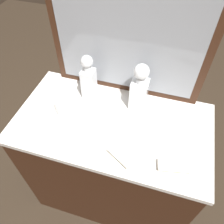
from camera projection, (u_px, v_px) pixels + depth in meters
ground_plane at (112, 189)px, 1.86m from camera, size 6.00×6.00×0.00m
dresser at (112, 163)px, 1.52m from camera, size 1.04×0.57×0.89m
dresser_mirror at (128, 34)px, 1.09m from camera, size 0.83×0.03×0.72m
crystal_decanter_left at (89, 81)px, 1.23m from camera, size 0.07×0.07×0.28m
crystal_decanter_far_right at (139, 91)px, 1.18m from camera, size 0.09×0.09×0.28m
crystal_tumbler_center at (63, 106)px, 1.21m from camera, size 0.08×0.08×0.09m
silver_brush_far_left at (120, 156)px, 1.04m from camera, size 0.15×0.11×0.02m
silver_brush_right at (174, 166)px, 1.00m from camera, size 0.16×0.08×0.02m
porcelain_dish at (60, 134)px, 1.13m from camera, size 0.08×0.08×0.01m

